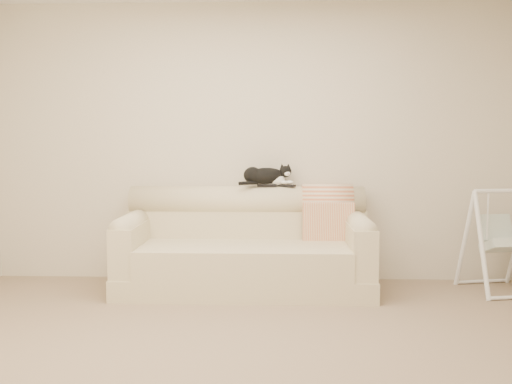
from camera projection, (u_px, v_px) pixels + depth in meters
ground_plane at (244, 355)px, 3.50m from camera, size 5.00×5.00×0.00m
room_shell at (244, 105)px, 3.36m from camera, size 5.04×4.04×2.60m
sofa at (245, 250)px, 5.08m from camera, size 2.20×0.93×0.90m
remote_a at (267, 185)px, 5.25m from camera, size 0.18×0.05×0.03m
remote_b at (286, 186)px, 5.25m from camera, size 0.18×0.11×0.02m
tuxedo_cat at (266, 176)px, 5.25m from camera, size 0.51×0.30×0.20m
throw_blanket at (327, 205)px, 5.24m from camera, size 0.46×0.38×0.58m
baby_swing at (500, 240)px, 4.98m from camera, size 0.65×0.68×0.91m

